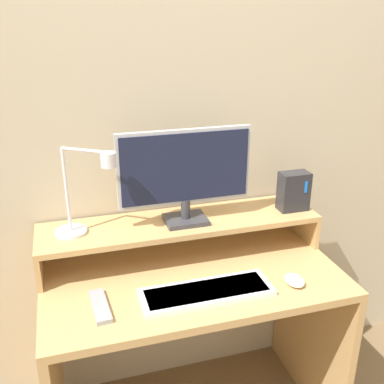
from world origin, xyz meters
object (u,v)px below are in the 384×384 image
Objects in this scene: monitor at (185,172)px; remote_control at (100,306)px; desk_lamp at (84,196)px; keyboard at (207,292)px; router_dock at (294,191)px; mouse at (294,280)px.

remote_control is at bearing -144.77° from monitor.
keyboard is (0.37, -0.27, -0.29)m from desk_lamp.
keyboard is (-0.46, -0.27, -0.22)m from router_dock.
keyboard is at bearing 175.07° from mouse.
desk_lamp is 0.81m from mouse.
monitor is 0.44m from keyboard.
desk_lamp is 0.72× the size of keyboard.
keyboard is 0.32m from mouse.
router_dock is (0.46, -0.01, -0.12)m from monitor.
monitor reaches higher than mouse.
router_dock is 0.39m from mouse.
monitor is at bearing 135.47° from mouse.
monitor is 0.47m from router_dock.
router_dock reaches higher than mouse.
mouse is (0.69, -0.30, -0.29)m from desk_lamp.
mouse is at bearing -23.44° from desk_lamp.
monitor is 1.54× the size of desk_lamp.
desk_lamp is 0.38m from remote_control.
monitor is 2.76× the size of remote_control.
desk_lamp is at bearing -178.11° from monitor.
remote_control is (0.01, -0.25, -0.29)m from desk_lamp.
keyboard is (-0.01, -0.28, -0.34)m from monitor.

